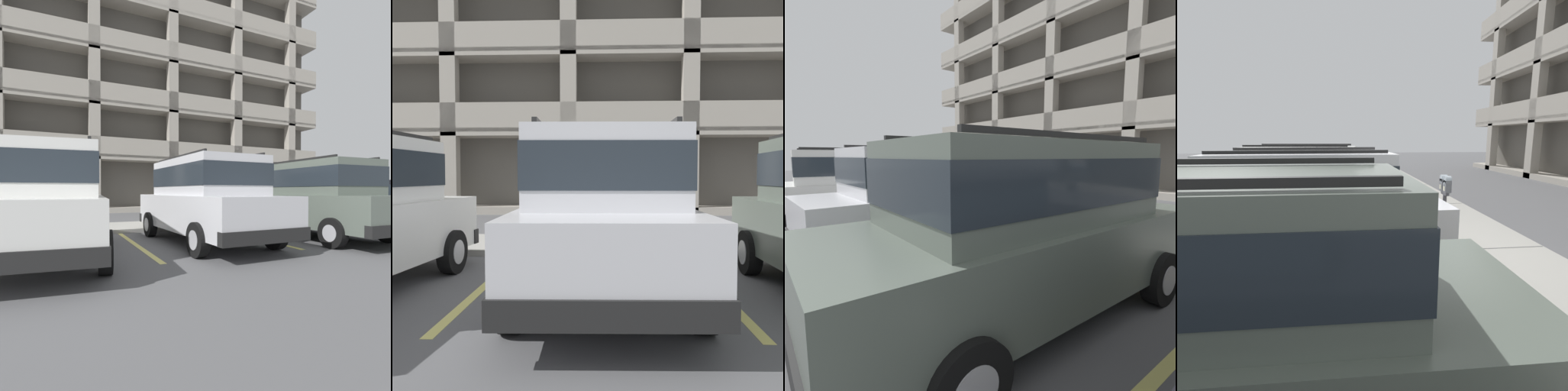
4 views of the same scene
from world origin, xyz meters
TOP-DOWN VIEW (x-y plane):
  - ground_plane at (0.00, 0.00)m, footprint 80.00×80.00m
  - sidewalk at (0.00, 1.30)m, footprint 40.00×2.20m
  - parking_stall_lines at (1.53, -1.40)m, footprint 12.36×4.80m
  - silver_suv at (0.06, -2.12)m, footprint 2.12×4.83m
  - red_sedan at (-3.27, -2.55)m, footprint 2.35×4.94m
  - dark_hatchback at (3.13, -2.52)m, footprint 2.06×4.80m
  - parking_meter_near at (0.01, 0.35)m, footprint 0.35×0.12m

SIDE VIEW (x-z plane):
  - ground_plane at x=0.00m, z-range -0.10..0.00m
  - parking_stall_lines at x=1.53m, z-range 0.00..0.01m
  - sidewalk at x=0.00m, z-range 0.00..0.12m
  - silver_suv at x=0.06m, z-range 0.07..2.11m
  - red_sedan at x=-3.27m, z-range 0.07..2.11m
  - dark_hatchback at x=3.13m, z-range 0.07..2.11m
  - parking_meter_near at x=0.01m, z-range 0.47..1.90m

